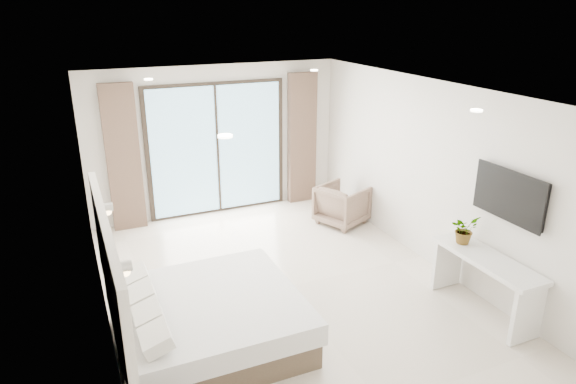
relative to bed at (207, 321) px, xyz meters
name	(u,v)px	position (x,y,z in m)	size (l,w,h in m)	color
ground	(285,288)	(1.29, 0.76, -0.30)	(6.20, 6.20, 0.00)	beige
room_shell	(253,167)	(1.10, 1.40, 1.28)	(4.62, 6.22, 2.72)	silver
bed	(207,321)	(0.00, 0.00, 0.00)	(2.03, 1.93, 0.71)	brown
console_desk	(486,273)	(3.33, -0.77, 0.26)	(0.47, 1.51, 0.77)	white
plant	(464,232)	(3.33, -0.33, 0.62)	(0.34, 0.37, 0.29)	#33662D
armchair	(342,203)	(3.10, 2.39, 0.09)	(0.75, 0.70, 0.77)	#836656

